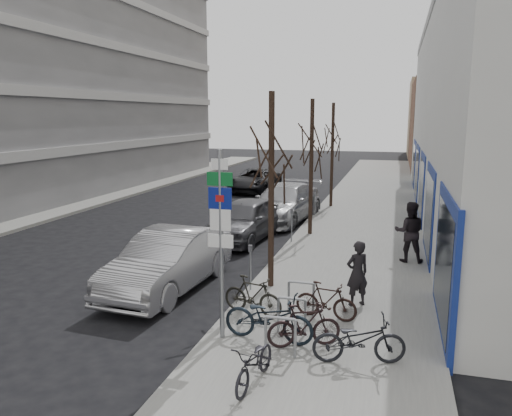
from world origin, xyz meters
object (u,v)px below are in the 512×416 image
Objects in this scene: bike_rack at (292,311)px; parked_car_front at (168,261)px; tree_far at (333,130)px; parked_car_back at (284,203)px; meter_back at (315,199)px; bike_far_inner at (326,300)px; pedestrian_near at (357,273)px; meter_front at (250,263)px; highway_sign_pole at (221,233)px; bike_mid_curb at (269,314)px; bike_far_curb at (359,336)px; lane_car at (255,180)px; meter_mid at (292,222)px; tree_mid at (312,135)px; bike_mid_inner at (253,295)px; bike_near_right at (304,325)px; parked_car_mid at (244,220)px; pedestrian_far at (410,231)px; bike_near_left at (255,360)px.

bike_rack is 4.57m from parked_car_front.
tree_far is 5.17m from parked_car_back.
parked_car_back is (-1.28, -1.12, -0.07)m from meter_back.
parked_car_back is at bearing 26.17° from bike_far_inner.
pedestrian_near is (0.62, 1.08, 0.38)m from bike_far_inner.
pedestrian_near reaches higher than meter_front.
bike_mid_curb is at bearing 6.96° from highway_sign_pole.
bike_far_curb is at bearing -63.80° from parked_car_back.
parked_car_back is 9.28m from lane_car.
meter_mid and meter_back have the same top height.
meter_front is at bearing -93.68° from tree_mid.
bike_mid_curb reaches higher than bike_mid_inner.
parked_car_mid reaches higher than bike_near_right.
bike_rack is at bearing 44.02° from bike_far_curb.
meter_front is 5.83m from pedestrian_far.
parked_car_front is at bearing -112.38° from meter_mid.
meter_back is at bearing -1.56° from bike_far_curb.
bike_far_curb is 10.55m from parked_car_mid.
highway_sign_pole is 2.33× the size of bike_far_curb.
tree_mid is 5.13m from meter_back.
parked_car_back is at bearing 108.00° from bike_near_left.
parked_car_front is (-4.38, 2.77, 0.21)m from bike_near_right.
bike_mid_inner is (0.53, -12.61, -0.28)m from meter_back.
tree_mid is 8.39m from parked_car_front.
parked_car_mid reaches higher than meter_back.
lane_car is (-2.76, 18.54, -0.11)m from parked_car_front.
meter_back is 0.85× the size of bike_far_inner.
highway_sign_pole is 3.43m from bike_far_curb.
bike_near_right is 0.33× the size of parked_car_mid.
lane_car is at bearing -5.81° from bike_near_right.
meter_front is at bearing -41.49° from pedestrian_near.
meter_back is 8.15m from pedestrian_far.
highway_sign_pole is at bearing -43.40° from parked_car_front.
bike_near_left is (1.46, -10.16, -0.29)m from meter_mid.
lane_car is at bearing 121.94° from parked_car_back.
bike_near_right is 5.19m from parked_car_front.
pedestrian_near reaches higher than parked_car_front.
bike_rack is at bearing -34.38° from bike_mid_curb.
tree_far is at bearing 86.78° from meter_mid.
parked_car_front is 7.82m from pedestrian_far.
lane_car is (-5.11, 12.83, -0.19)m from meter_mid.
pedestrian_near reaches higher than meter_mid.
lane_car reaches higher than meter_back.
parked_car_front reaches higher than bike_far_inner.
meter_mid reaches higher than bike_far_curb.
tree_far is at bearing 89.31° from highway_sign_pole.
pedestrian_far reaches higher than bike_rack.
bike_mid_inner is 0.30× the size of lane_car.
tree_far reaches higher than lane_car.
highway_sign_pole is 10.15m from tree_mid.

